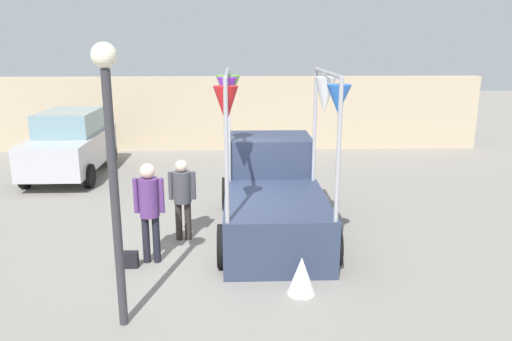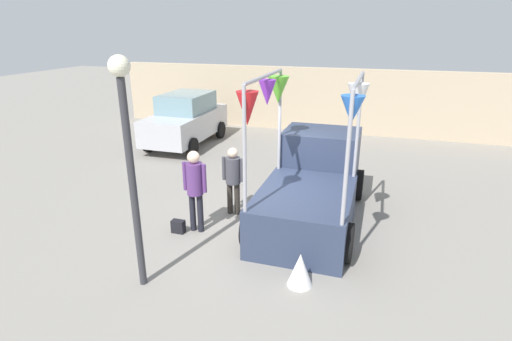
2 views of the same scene
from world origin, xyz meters
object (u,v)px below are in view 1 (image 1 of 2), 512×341
at_px(parked_car, 71,144).
at_px(street_lamp, 111,148).
at_px(person_vendor, 182,192).
at_px(folded_kite_bundle_white, 302,275).
at_px(vendor_truck, 272,190).
at_px(person_customer, 149,203).
at_px(handbag, 130,260).

bearing_deg(parked_car, street_lamp, -68.24).
distance_m(person_vendor, folded_kite_bundle_white, 3.12).
xyz_separation_m(parked_car, street_lamp, (3.21, -8.05, 1.55)).
distance_m(vendor_truck, parked_car, 7.13).
bearing_deg(person_vendor, street_lamp, -99.84).
bearing_deg(folded_kite_bundle_white, person_vendor, 132.21).
height_order(parked_car, folded_kite_bundle_white, parked_car).
bearing_deg(person_customer, handbag, -150.26).
height_order(person_vendor, street_lamp, street_lamp).
height_order(handbag, street_lamp, street_lamp).
relative_size(person_customer, handbag, 6.44).
height_order(handbag, folded_kite_bundle_white, folded_kite_bundle_white).
relative_size(handbag, street_lamp, 0.07).
bearing_deg(person_vendor, folded_kite_bundle_white, -47.79).
xyz_separation_m(parked_car, handbag, (2.93, -6.24, -0.80)).
relative_size(person_vendor, handbag, 5.77).
height_order(person_customer, street_lamp, street_lamp).
bearing_deg(handbag, person_vendor, 56.72).
bearing_deg(street_lamp, vendor_truck, 56.84).
bearing_deg(street_lamp, handbag, 98.89).
bearing_deg(person_vendor, vendor_truck, 15.11).
bearing_deg(folded_kite_bundle_white, handbag, 160.19).
height_order(vendor_truck, street_lamp, street_lamp).
xyz_separation_m(person_vendor, folded_kite_bundle_white, (2.05, -2.26, -0.67)).
bearing_deg(vendor_truck, handbag, -146.45).
height_order(person_customer, handbag, person_customer).
bearing_deg(handbag, folded_kite_bundle_white, -19.81).
relative_size(person_vendor, street_lamp, 0.42).
height_order(vendor_truck, person_customer, vendor_truck).
bearing_deg(folded_kite_bundle_white, parked_car, 128.51).
distance_m(parked_car, handbag, 6.94).
bearing_deg(street_lamp, person_customer, 88.05).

